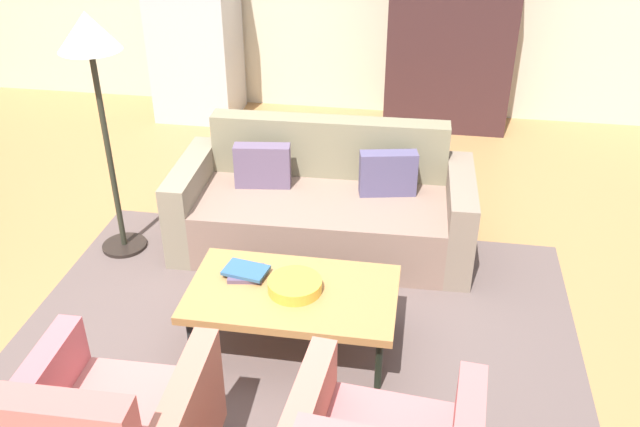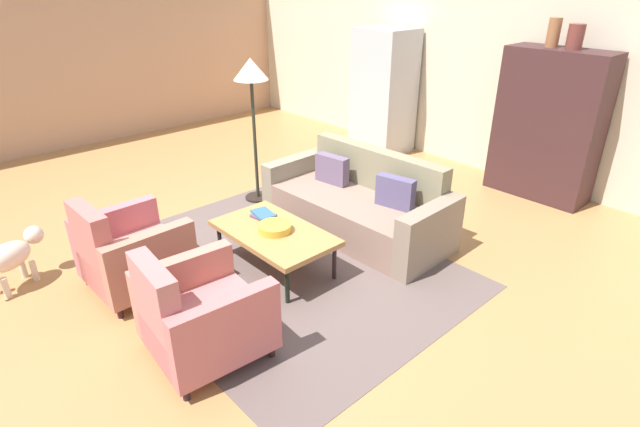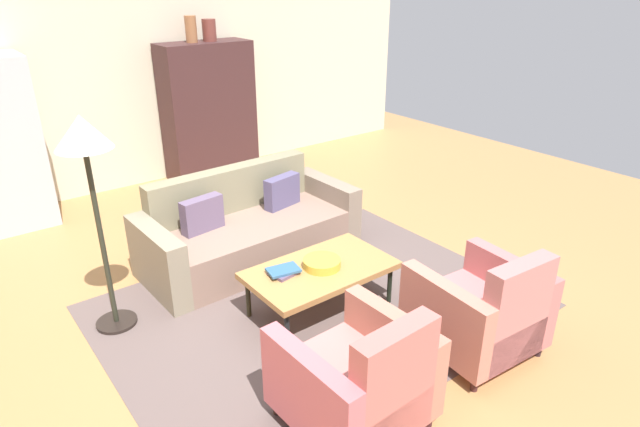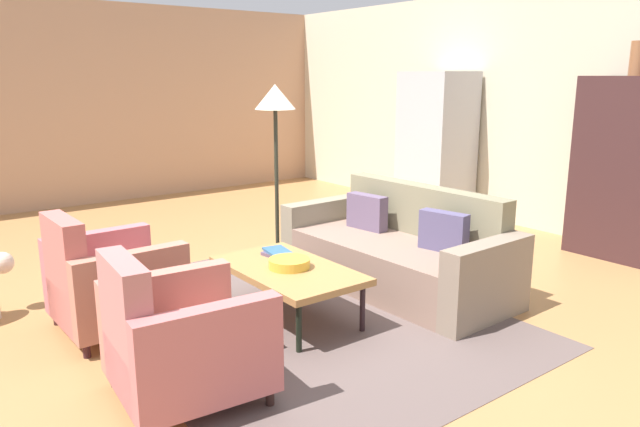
# 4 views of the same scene
# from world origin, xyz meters

# --- Properties ---
(ground_plane) EXTENTS (11.55, 11.55, 0.00)m
(ground_plane) POSITION_xyz_m (0.00, 0.00, 0.00)
(ground_plane) COLOR #A97846
(wall_back) EXTENTS (9.63, 0.12, 2.80)m
(wall_back) POSITION_xyz_m (0.00, 3.64, 1.40)
(wall_back) COLOR beige
(wall_back) RESTS_ON ground
(area_rug) EXTENTS (3.40, 2.60, 0.01)m
(area_rug) POSITION_xyz_m (0.36, -0.23, 0.00)
(area_rug) COLOR #5E4E4B
(area_rug) RESTS_ON ground
(couch) EXTENTS (2.12, 0.96, 0.86)m
(couch) POSITION_xyz_m (0.36, 0.91, 0.29)
(couch) COLOR #866A5B
(couch) RESTS_ON ground
(coffee_table) EXTENTS (1.20, 0.70, 0.40)m
(coffee_table) POSITION_xyz_m (0.36, -0.28, 0.37)
(coffee_table) COLOR black
(coffee_table) RESTS_ON ground
(armchair_left) EXTENTS (0.82, 0.82, 0.88)m
(armchair_left) POSITION_xyz_m (-0.24, -1.45, 0.34)
(armchair_left) COLOR #311D17
(armchair_left) RESTS_ON ground
(armchair_right) EXTENTS (0.86, 0.86, 0.88)m
(armchair_right) POSITION_xyz_m (0.95, -1.45, 0.34)
(armchair_right) COLOR #3D2C14
(armchair_right) RESTS_ON ground
(fruit_bowl) EXTENTS (0.31, 0.31, 0.07)m
(fruit_bowl) POSITION_xyz_m (0.37, -0.28, 0.44)
(fruit_bowl) COLOR gold
(fruit_bowl) RESTS_ON coffee_table
(book_stack) EXTENTS (0.28, 0.21, 0.05)m
(book_stack) POSITION_xyz_m (0.06, -0.18, 0.43)
(book_stack) COLOR #57465F
(book_stack) RESTS_ON coffee_table
(cabinet) EXTENTS (1.20, 0.51, 1.80)m
(cabinet) POSITION_xyz_m (1.22, 3.29, 0.90)
(cabinet) COLOR #3C2223
(cabinet) RESTS_ON ground
(vase_tall) EXTENTS (0.14, 0.14, 0.32)m
(vase_tall) POSITION_xyz_m (1.07, 3.29, 1.96)
(vase_tall) COLOR #955E3B
(vase_tall) RESTS_ON cabinet
(vase_round) EXTENTS (0.18, 0.18, 0.27)m
(vase_round) POSITION_xyz_m (1.32, 3.29, 1.94)
(vase_round) COLOR brown
(vase_round) RESTS_ON cabinet
(floor_lamp) EXTENTS (0.40, 0.40, 1.72)m
(floor_lamp) POSITION_xyz_m (-1.08, 0.56, 1.44)
(floor_lamp) COLOR black
(floor_lamp) RESTS_ON ground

